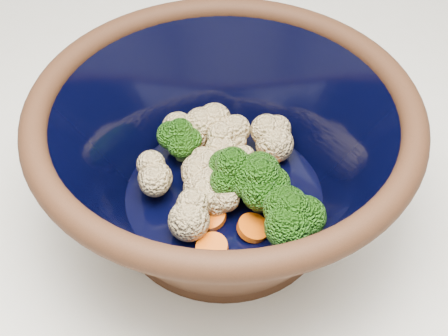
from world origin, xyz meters
TOP-DOWN VIEW (x-y plane):
  - mixing_bowl at (-0.08, 0.09)m, footprint 0.34×0.34m
  - vegetable_pile at (-0.08, 0.09)m, footprint 0.15×0.15m

SIDE VIEW (x-z plane):
  - vegetable_pile at x=-0.08m, z-range 0.93..0.98m
  - mixing_bowl at x=-0.08m, z-range 0.91..1.04m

